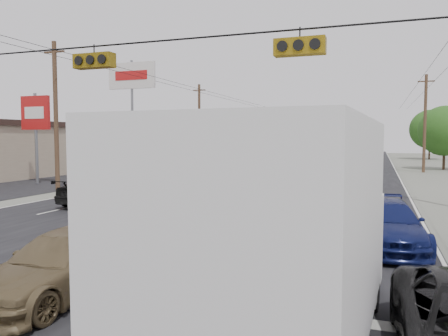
% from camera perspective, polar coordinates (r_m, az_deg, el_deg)
% --- Properties ---
extents(ground, '(200.00, 200.00, 0.00)m').
position_cam_1_polar(ground, '(12.68, -21.71, -12.74)').
color(ground, '#606356').
rests_on(ground, ground).
extents(road_surface, '(20.00, 160.00, 0.02)m').
position_cam_1_polar(road_surface, '(40.08, 7.81, -1.18)').
color(road_surface, black).
rests_on(road_surface, ground).
extents(center_median, '(0.50, 160.00, 0.20)m').
position_cam_1_polar(center_median, '(40.07, 7.81, -1.03)').
color(center_median, gray).
rests_on(center_median, ground).
extents(strip_mall, '(12.00, 42.00, 4.60)m').
position_cam_1_polar(strip_mall, '(48.22, -25.49, 2.08)').
color(strip_mall, tan).
rests_on(strip_mall, ground).
extents(parking_lot, '(10.00, 42.00, 0.02)m').
position_cam_1_polar(parking_lot, '(42.47, -16.77, -1.02)').
color(parking_lot, black).
rests_on(parking_lot, ground).
extents(utility_pole_left_b, '(1.60, 0.30, 10.00)m').
position_cam_1_polar(utility_pole_left_b, '(31.72, -21.11, 6.48)').
color(utility_pole_left_b, '#422D1E').
rests_on(utility_pole_left_b, ground).
extents(utility_pole_left_c, '(1.60, 0.30, 10.00)m').
position_cam_1_polar(utility_pole_left_c, '(53.25, -3.25, 5.63)').
color(utility_pole_left_c, '#422D1E').
rests_on(utility_pole_left_c, ground).
extents(utility_pole_right_c, '(1.60, 0.30, 10.00)m').
position_cam_1_polar(utility_pole_right_c, '(49.31, 24.76, 5.40)').
color(utility_pole_right_c, '#422D1E').
rests_on(utility_pole_right_c, ground).
extents(traffic_signals, '(25.00, 0.30, 0.54)m').
position_cam_1_polar(traffic_signals, '(11.44, -17.01, 13.41)').
color(traffic_signals, black).
rests_on(traffic_signals, ground).
extents(pole_sign_mid, '(2.60, 0.25, 7.00)m').
position_cam_1_polar(pole_sign_mid, '(36.94, -23.40, 6.04)').
color(pole_sign_mid, slate).
rests_on(pole_sign_mid, ground).
extents(pole_sign_billboard, '(5.00, 0.25, 11.00)m').
position_cam_1_polar(pole_sign_billboard, '(43.74, -11.95, 10.84)').
color(pole_sign_billboard, slate).
rests_on(pole_sign_billboard, ground).
extents(pole_sign_far, '(2.20, 0.25, 6.00)m').
position_cam_1_polar(pole_sign_far, '(54.68, -6.64, 4.83)').
color(pole_sign_far, slate).
rests_on(pole_sign_far, ground).
extents(tree_left_far, '(4.80, 4.80, 6.12)m').
position_cam_1_polar(tree_left_far, '(75.35, -4.03, 4.09)').
color(tree_left_far, '#382619').
rests_on(tree_left_far, ground).
extents(tree_right_mid, '(5.60, 5.60, 7.14)m').
position_cam_1_polar(tree_right_mid, '(54.54, 26.88, 4.35)').
color(tree_right_mid, '#382619').
rests_on(tree_right_mid, ground).
extents(tree_right_far, '(6.40, 6.40, 8.16)m').
position_cam_1_polar(tree_right_far, '(79.50, 25.31, 4.60)').
color(tree_right_far, '#382619').
rests_on(tree_right_far, ground).
extents(box_truck, '(3.10, 7.71, 3.84)m').
position_cam_1_polar(box_truck, '(7.15, 7.96, -9.15)').
color(box_truck, black).
rests_on(box_truck, ground).
extents(tan_sedan, '(2.21, 5.00, 1.43)m').
position_cam_1_polar(tan_sedan, '(10.81, -19.97, -11.68)').
color(tan_sedan, brown).
rests_on(tan_sedan, ground).
extents(red_sedan, '(1.80, 4.41, 1.42)m').
position_cam_1_polar(red_sedan, '(15.00, -7.36, -7.09)').
color(red_sedan, red).
rests_on(red_sedan, ground).
extents(queue_car_a, '(2.44, 4.80, 1.57)m').
position_cam_1_polar(queue_car_a, '(21.44, 1.21, -3.52)').
color(queue_car_a, black).
rests_on(queue_car_a, ground).
extents(queue_car_b, '(1.35, 3.75, 1.23)m').
position_cam_1_polar(queue_car_b, '(17.03, 14.67, -6.19)').
color(queue_car_b, white).
rests_on(queue_car_b, ground).
extents(queue_car_c, '(2.99, 5.81, 1.57)m').
position_cam_1_polar(queue_car_c, '(25.46, 9.05, -2.37)').
color(queue_car_c, '#A0A2A7').
rests_on(queue_car_c, ground).
extents(queue_car_d, '(2.77, 5.39, 1.50)m').
position_cam_1_polar(queue_car_d, '(15.32, 20.44, -6.94)').
color(queue_car_d, '#0F184F').
rests_on(queue_car_d, ground).
extents(queue_car_e, '(1.48, 3.61, 1.23)m').
position_cam_1_polar(queue_car_e, '(21.48, 16.50, -4.13)').
color(queue_car_e, maroon).
rests_on(queue_car_e, ground).
extents(oncoming_near, '(2.14, 5.19, 1.50)m').
position_cam_1_polar(oncoming_near, '(24.59, -16.16, -2.79)').
color(oncoming_near, black).
rests_on(oncoming_near, ground).
extents(oncoming_far, '(2.80, 5.46, 1.48)m').
position_cam_1_polar(oncoming_far, '(33.65, -0.78, -0.86)').
color(oncoming_far, '#9A9CA1').
rests_on(oncoming_far, ground).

